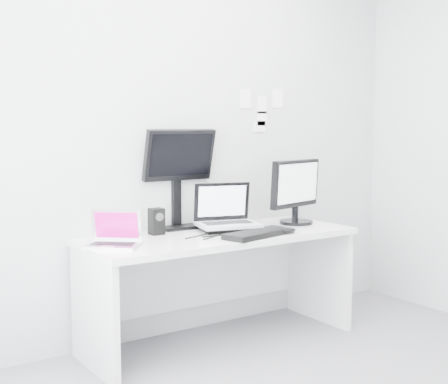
% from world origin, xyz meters
% --- Properties ---
extents(back_wall, '(3.60, 0.00, 3.60)m').
position_xyz_m(back_wall, '(0.00, 1.60, 1.35)').
color(back_wall, '#B3B6B8').
rests_on(back_wall, ground).
extents(desk, '(1.80, 0.70, 0.73)m').
position_xyz_m(desk, '(0.00, 1.25, 0.36)').
color(desk, white).
rests_on(desk, ground).
extents(macbook, '(0.37, 0.36, 0.22)m').
position_xyz_m(macbook, '(-0.77, 1.20, 0.84)').
color(macbook, silver).
rests_on(macbook, desk).
extents(speaker, '(0.11, 0.11, 0.17)m').
position_xyz_m(speaker, '(-0.36, 1.44, 0.81)').
color(speaker, black).
rests_on(speaker, desk).
extents(dell_laptop, '(0.45, 0.39, 0.32)m').
position_xyz_m(dell_laptop, '(0.09, 1.29, 0.89)').
color(dell_laptop, silver).
rests_on(dell_laptop, desk).
extents(rear_monitor, '(0.51, 0.19, 0.69)m').
position_xyz_m(rear_monitor, '(-0.13, 1.56, 1.08)').
color(rear_monitor, black).
rests_on(rear_monitor, desk).
extents(samsung_monitor, '(0.56, 0.36, 0.47)m').
position_xyz_m(samsung_monitor, '(0.67, 1.27, 0.97)').
color(samsung_monitor, black).
rests_on(samsung_monitor, desk).
extents(keyboard, '(0.53, 0.28, 0.03)m').
position_xyz_m(keyboard, '(0.14, 1.02, 0.75)').
color(keyboard, black).
rests_on(keyboard, desk).
extents(mouse, '(0.13, 0.09, 0.04)m').
position_xyz_m(mouse, '(0.36, 0.99, 0.75)').
color(mouse, black).
rests_on(mouse, desk).
extents(wall_note_0, '(0.10, 0.00, 0.14)m').
position_xyz_m(wall_note_0, '(0.45, 1.59, 1.62)').
color(wall_note_0, white).
rests_on(wall_note_0, back_wall).
extents(wall_note_1, '(0.09, 0.00, 0.13)m').
position_xyz_m(wall_note_1, '(0.60, 1.59, 1.58)').
color(wall_note_1, white).
rests_on(wall_note_1, back_wall).
extents(wall_note_2, '(0.10, 0.00, 0.14)m').
position_xyz_m(wall_note_2, '(0.75, 1.59, 1.63)').
color(wall_note_2, white).
rests_on(wall_note_2, back_wall).
extents(wall_note_3, '(0.11, 0.00, 0.08)m').
position_xyz_m(wall_note_3, '(0.58, 1.59, 1.42)').
color(wall_note_3, white).
rests_on(wall_note_3, back_wall).
extents(wall_note_4, '(0.09, 0.00, 0.10)m').
position_xyz_m(wall_note_4, '(0.60, 1.59, 1.48)').
color(wall_note_4, white).
rests_on(wall_note_4, back_wall).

